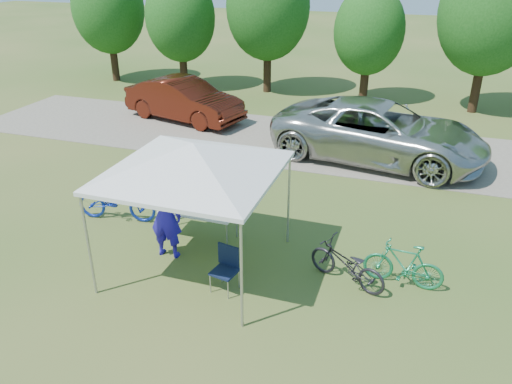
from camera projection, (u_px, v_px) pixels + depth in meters
ground at (200, 265)px, 10.49m from camera, size 100.00×100.00×0.00m
gravel_strip at (295, 141)px, 17.31m from camera, size 24.00×5.00×0.02m
canopy at (193, 147)px, 9.33m from camera, size 4.53×4.53×3.00m
treeline at (327, 15)px, 21.03m from camera, size 24.89×4.28×6.30m
folding_table at (198, 212)px, 11.23m from camera, size 1.70×0.71×0.70m
folding_chair at (226, 264)px, 9.58m from camera, size 0.53×0.55×0.89m
cooler at (181, 200)px, 11.25m from camera, size 0.51×0.35×0.37m
ice_cream_cup at (215, 213)px, 11.02m from camera, size 0.09×0.09×0.06m
cyclist at (165, 216)px, 10.43m from camera, size 0.72×0.50×1.92m
bike_blue at (117, 200)px, 12.07m from camera, size 2.04×0.97×1.03m
bike_green at (403, 264)px, 9.68m from camera, size 1.57×0.54×0.93m
bike_dark at (347, 264)px, 9.73m from camera, size 1.77×1.19×0.88m
minivan at (379, 132)px, 15.42m from camera, size 6.90×3.96×1.81m
sedan at (184, 100)px, 19.19m from camera, size 5.08×2.84×1.59m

